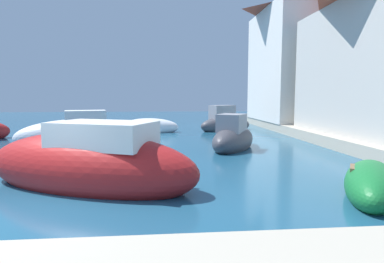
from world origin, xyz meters
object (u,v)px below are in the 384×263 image
at_px(moored_boat_4, 89,164).
at_px(moored_boat_3, 77,135).
at_px(moored_boat_8, 371,184).
at_px(moored_boat_10, 225,123).
at_px(waterfront_building_annex, 305,57).
at_px(moored_boat_5, 233,138).
at_px(moored_boat_1, 149,127).

bearing_deg(moored_boat_4, moored_boat_3, -50.29).
xyz_separation_m(moored_boat_4, moored_boat_8, (6.35, -1.35, -0.28)).
height_order(moored_boat_10, waterfront_building_annex, waterfront_building_annex).
distance_m(moored_boat_3, moored_boat_10, 9.56).
xyz_separation_m(moored_boat_4, waterfront_building_annex, (11.72, 14.29, 4.33)).
xyz_separation_m(moored_boat_3, moored_boat_5, (6.72, -1.41, -0.05)).
distance_m(moored_boat_4, moored_boat_5, 7.11).
bearing_deg(moored_boat_3, moored_boat_5, 153.17).
relative_size(moored_boat_4, waterfront_building_annex, 0.69).
relative_size(moored_boat_4, moored_boat_8, 1.90).
distance_m(moored_boat_8, waterfront_building_annex, 17.16).
xyz_separation_m(moored_boat_8, moored_boat_10, (-0.60, 13.69, 0.21)).
relative_size(moored_boat_1, moored_boat_10, 0.96).
bearing_deg(moored_boat_5, moored_boat_1, 59.44).
bearing_deg(moored_boat_4, moored_boat_5, -108.42).
bearing_deg(waterfront_building_annex, moored_boat_3, -151.16).
distance_m(moored_boat_4, waterfront_building_annex, 18.98).
bearing_deg(moored_boat_1, waterfront_building_annex, 16.06).
xyz_separation_m(moored_boat_8, waterfront_building_annex, (5.38, 15.64, 4.61)).
height_order(moored_boat_5, moored_boat_8, moored_boat_5).
bearing_deg(moored_boat_1, moored_boat_8, -64.16).
distance_m(moored_boat_5, moored_boat_8, 6.86).
distance_m(moored_boat_1, moored_boat_4, 11.97).
bearing_deg(moored_boat_10, moored_boat_5, -120.66).
bearing_deg(moored_boat_10, moored_boat_8, -109.86).
relative_size(moored_boat_3, waterfront_building_annex, 0.62).
xyz_separation_m(moored_boat_5, waterfront_building_annex, (7.00, 8.97, 4.45)).
bearing_deg(moored_boat_3, moored_boat_8, 120.97).
bearing_deg(moored_boat_3, waterfront_building_annex, -166.10).
relative_size(moored_boat_5, moored_boat_8, 1.19).
height_order(moored_boat_1, moored_boat_4, moored_boat_4).
distance_m(moored_boat_4, moored_boat_10, 13.62).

